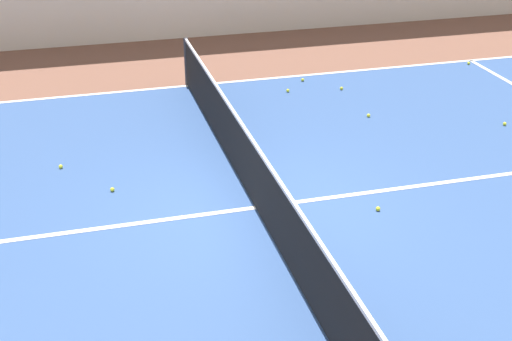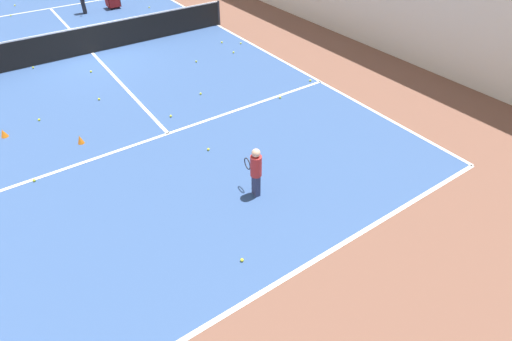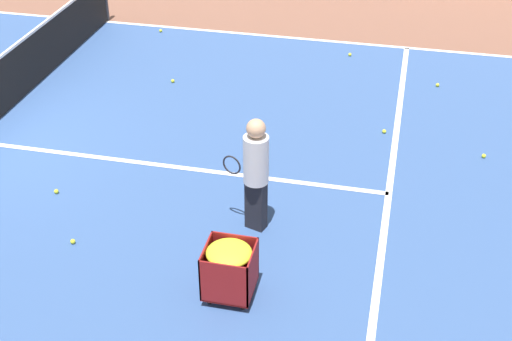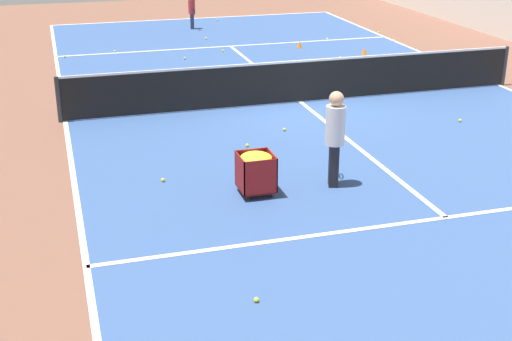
{
  "view_description": "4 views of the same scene",
  "coord_description": "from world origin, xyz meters",
  "px_view_note": "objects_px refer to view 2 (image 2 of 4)",
  "views": [
    {
      "loc": [
        -8.96,
        2.44,
        5.22
      ],
      "look_at": [
        0.0,
        0.0,
        0.62
      ],
      "focal_mm": 50.0,
      "sensor_mm": 36.0,
      "label": 1
    },
    {
      "loc": [
        -3.26,
        -15.85,
        6.08
      ],
      "look_at": [
        0.58,
        -10.31,
        0.69
      ],
      "focal_mm": 28.0,
      "sensor_mm": 36.0,
      "label": 2
    },
    {
      "loc": [
        8.96,
        6.87,
        6.08
      ],
      "look_at": [
        1.22,
        5.12,
        0.94
      ],
      "focal_mm": 50.0,
      "sensor_mm": 36.0,
      "label": 3
    },
    {
      "loc": [
        5.79,
        15.85,
        4.88
      ],
      "look_at": [
        2.64,
        5.11,
        0.43
      ],
      "focal_mm": 50.0,
      "sensor_mm": 36.0,
      "label": 4
    }
  ],
  "objects_px": {
    "player_near_baseline": "(256,169)",
    "training_cone_1": "(80,139)",
    "training_cone_0": "(3,133)",
    "tennis_net": "(89,39)"
  },
  "relations": [
    {
      "from": "player_near_baseline",
      "to": "training_cone_0",
      "type": "relative_size",
      "value": 5.61
    },
    {
      "from": "tennis_net",
      "to": "player_near_baseline",
      "type": "height_order",
      "value": "player_near_baseline"
    },
    {
      "from": "training_cone_0",
      "to": "training_cone_1",
      "type": "relative_size",
      "value": 0.95
    },
    {
      "from": "training_cone_1",
      "to": "training_cone_0",
      "type": "bearing_deg",
      "value": 137.27
    },
    {
      "from": "tennis_net",
      "to": "player_near_baseline",
      "type": "distance_m",
      "value": 10.31
    },
    {
      "from": "player_near_baseline",
      "to": "training_cone_0",
      "type": "bearing_deg",
      "value": 42.2
    },
    {
      "from": "player_near_baseline",
      "to": "training_cone_0",
      "type": "distance_m",
      "value": 7.27
    },
    {
      "from": "tennis_net",
      "to": "training_cone_1",
      "type": "bearing_deg",
      "value": -109.4
    },
    {
      "from": "player_near_baseline",
      "to": "training_cone_1",
      "type": "height_order",
      "value": "player_near_baseline"
    },
    {
      "from": "tennis_net",
      "to": "training_cone_1",
      "type": "relative_size",
      "value": 48.89
    }
  ]
}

